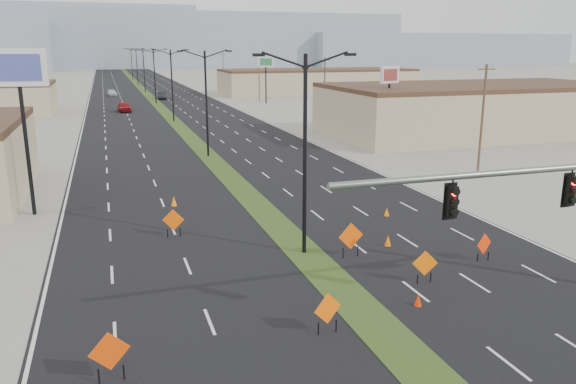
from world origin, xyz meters
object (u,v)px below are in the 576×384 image
object	(u,v)px
construction_sign_1	(328,310)
pole_sign_east_near	(390,81)
streetlight_6	(132,63)
car_far	(112,93)
construction_sign_4	(425,264)
cone_1	(388,241)
streetlight_0	(305,149)
construction_sign_3	(351,237)
car_mid	(162,95)
construction_sign_2	(173,221)
streetlight_3	(155,74)
pole_sign_east_far	(266,66)
cone_0	(418,300)
streetlight_1	(206,100)
pole_sign_west	(19,80)
construction_sign_0	(110,353)
car_left	(124,107)
streetlight_5	(137,65)
streetlight_4	(144,69)
cone_3	(174,201)
streetlight_2	(172,83)
construction_sign_5	(484,245)
cone_2	(387,212)

from	to	relation	value
construction_sign_1	pole_sign_east_near	bearing A→B (deg)	43.14
streetlight_6	car_far	size ratio (longest dim) A/B	2.26
construction_sign_4	cone_1	xyz separation A→B (m)	(0.77, 4.91, -0.60)
streetlight_0	construction_sign_3	world-z (taller)	streetlight_0
car_mid	construction_sign_2	bearing A→B (deg)	-90.55
streetlight_3	pole_sign_east_near	distance (m)	57.86
streetlight_0	pole_sign_east_far	world-z (taller)	streetlight_0
cone_1	streetlight_6	bearing A→B (deg)	91.57
streetlight_6	cone_0	size ratio (longest dim) A/B	18.94
construction_sign_2	streetlight_1	bearing A→B (deg)	91.33
construction_sign_3	pole_sign_east_near	distance (m)	36.65
streetlight_1	streetlight_6	distance (m)	140.00
streetlight_6	cone_1	xyz separation A→B (m)	(4.60, -168.39, -5.12)
construction_sign_4	pole_sign_west	world-z (taller)	pole_sign_west
streetlight_3	construction_sign_0	distance (m)	93.60
car_left	construction_sign_4	bearing A→B (deg)	-86.82
car_far	pole_sign_east_near	world-z (taller)	pole_sign_east_near
car_left	car_far	bearing A→B (deg)	87.94
car_far	construction_sign_1	bearing A→B (deg)	-93.03
streetlight_5	cone_0	xyz separation A→B (m)	(2.38, -147.24, -5.15)
streetlight_4	car_far	distance (m)	12.15
pole_sign_east_far	cone_3	bearing A→B (deg)	-87.58
streetlight_0	cone_1	distance (m)	6.89
streetlight_2	streetlight_5	bearing A→B (deg)	90.00
construction_sign_4	cone_0	xyz separation A→B (m)	(-1.45, -1.94, -0.64)
car_mid	streetlight_6	bearing A→B (deg)	96.22
car_left	car_mid	distance (m)	23.40
car_left	cone_1	distance (m)	72.07
cone_0	streetlight_1	bearing A→B (deg)	93.87
streetlight_4	streetlight_5	bearing A→B (deg)	90.00
construction_sign_2	construction_sign_5	size ratio (longest dim) A/B	1.12
construction_sign_0	cone_0	size ratio (longest dim) A/B	3.27
construction_sign_1	pole_sign_west	bearing A→B (deg)	104.57
streetlight_5	car_left	size ratio (longest dim) A/B	2.11
cone_3	pole_sign_west	distance (m)	11.87
construction_sign_2	pole_sign_east_far	distance (m)	77.76
cone_2	cone_3	world-z (taller)	cone_3
construction_sign_5	cone_0	distance (m)	6.66
streetlight_4	construction_sign_2	world-z (taller)	streetlight_4
car_far	construction_sign_5	size ratio (longest dim) A/B	3.09
car_left	construction_sign_3	world-z (taller)	construction_sign_3
construction_sign_5	car_mid	bearing A→B (deg)	74.83
streetlight_3	car_far	world-z (taller)	streetlight_3
streetlight_3	car_mid	size ratio (longest dim) A/B	2.15
pole_sign_east_near	pole_sign_east_far	size ratio (longest dim) A/B	0.96
car_left	construction_sign_0	world-z (taller)	construction_sign_0
construction_sign_0	streetlight_1	bearing A→B (deg)	64.64
car_left	cone_1	xyz separation A→B (m)	(10.88, -71.24, -0.51)
pole_sign_east_near	streetlight_1	bearing A→B (deg)	163.89
streetlight_4	cone_1	xyz separation A→B (m)	(4.60, -112.39, -5.12)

